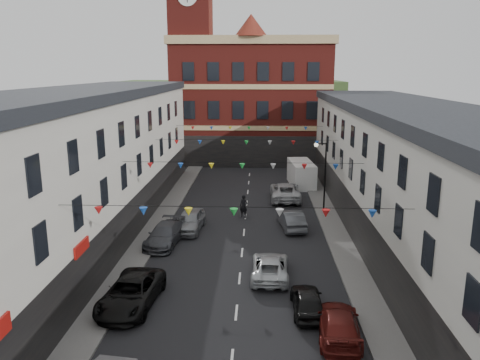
# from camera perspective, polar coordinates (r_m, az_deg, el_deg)

# --- Properties ---
(ground) EXTENTS (160.00, 160.00, 0.00)m
(ground) POSITION_cam_1_polar(r_m,az_deg,el_deg) (28.27, -0.05, -11.90)
(ground) COLOR black
(ground) RESTS_ON ground
(pavement_left) EXTENTS (1.80, 64.00, 0.15)m
(pavement_left) POSITION_cam_1_polar(r_m,az_deg,el_deg) (31.07, -12.90, -9.69)
(pavement_left) COLOR #605E5B
(pavement_left) RESTS_ON ground
(pavement_right) EXTENTS (1.80, 64.00, 0.15)m
(pavement_right) POSITION_cam_1_polar(r_m,az_deg,el_deg) (30.60, 13.34, -10.08)
(pavement_right) COLOR #605E5B
(pavement_right) RESTS_ON ground
(terrace_left) EXTENTS (8.40, 56.00, 10.70)m
(terrace_left) POSITION_cam_1_polar(r_m,az_deg,el_deg) (30.24, -22.88, -0.53)
(terrace_left) COLOR beige
(terrace_left) RESTS_ON ground
(terrace_right) EXTENTS (8.40, 56.00, 9.70)m
(terrace_right) POSITION_cam_1_polar(r_m,az_deg,el_deg) (29.52, 23.55, -1.92)
(terrace_right) COLOR beige
(terrace_right) RESTS_ON ground
(civic_building) EXTENTS (20.60, 13.30, 18.50)m
(civic_building) POSITION_cam_1_polar(r_m,az_deg,el_deg) (63.62, 1.39, 9.81)
(civic_building) COLOR maroon
(civic_building) RESTS_ON ground
(clock_tower) EXTENTS (5.60, 5.60, 30.00)m
(clock_tower) POSITION_cam_1_polar(r_m,az_deg,el_deg) (61.21, -5.95, 15.97)
(clock_tower) COLOR maroon
(clock_tower) RESTS_ON ground
(distant_hill) EXTENTS (40.00, 14.00, 10.00)m
(distant_hill) POSITION_cam_1_polar(r_m,az_deg,el_deg) (87.97, -0.99, 8.74)
(distant_hill) COLOR #314B23
(distant_hill) RESTS_ON ground
(street_lamp) EXTENTS (1.10, 0.36, 6.00)m
(street_lamp) POSITION_cam_1_polar(r_m,az_deg,el_deg) (40.75, 10.02, 1.60)
(street_lamp) COLOR black
(street_lamp) RESTS_ON ground
(car_left_c) EXTENTS (2.92, 5.58, 1.50)m
(car_left_c) POSITION_cam_1_polar(r_m,az_deg,el_deg) (25.61, -13.13, -13.23)
(car_left_c) COLOR black
(car_left_c) RESTS_ON ground
(car_left_d) EXTENTS (2.54, 5.13, 1.43)m
(car_left_d) POSITION_cam_1_polar(r_m,az_deg,el_deg) (33.54, -9.16, -6.59)
(car_left_d) COLOR #46484F
(car_left_d) RESTS_ON ground
(car_left_e) EXTENTS (2.21, 4.76, 1.58)m
(car_left_e) POSITION_cam_1_polar(r_m,az_deg,el_deg) (36.07, -6.13, -4.93)
(car_left_e) COLOR gray
(car_left_e) RESTS_ON ground
(car_right_c) EXTENTS (2.26, 4.78, 1.35)m
(car_right_c) POSITION_cam_1_polar(r_m,az_deg,el_deg) (22.87, 11.94, -16.82)
(car_right_c) COLOR #5B1612
(car_right_c) RESTS_ON ground
(car_right_d) EXTENTS (1.60, 3.85, 1.30)m
(car_right_d) POSITION_cam_1_polar(r_m,az_deg,el_deg) (24.64, 8.23, -14.36)
(car_right_d) COLOR black
(car_right_d) RESTS_ON ground
(car_right_e) EXTENTS (2.12, 4.57, 1.45)m
(car_right_e) POSITION_cam_1_polar(r_m,az_deg,el_deg) (36.53, 6.30, -4.80)
(car_right_e) COLOR #4B4E53
(car_right_e) RESTS_ON ground
(car_right_f) EXTENTS (2.74, 5.89, 1.63)m
(car_right_f) POSITION_cam_1_polar(r_m,az_deg,el_deg) (44.42, 5.53, -1.37)
(car_right_f) COLOR silver
(car_right_f) RESTS_ON ground
(moving_car) EXTENTS (2.31, 4.74, 1.30)m
(moving_car) POSITION_cam_1_polar(r_m,az_deg,el_deg) (28.26, 3.69, -10.49)
(moving_car) COLOR silver
(moving_car) RESTS_ON ground
(white_van) EXTENTS (2.71, 5.93, 2.55)m
(white_van) POSITION_cam_1_polar(r_m,az_deg,el_deg) (49.97, 7.48, 0.77)
(white_van) COLOR white
(white_van) RESTS_ON ground
(pedestrian) EXTENTS (0.83, 0.70, 1.93)m
(pedestrian) POSITION_cam_1_polar(r_m,az_deg,el_deg) (38.88, 0.45, -3.23)
(pedestrian) COLOR black
(pedestrian) RESTS_ON ground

